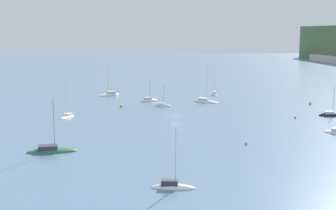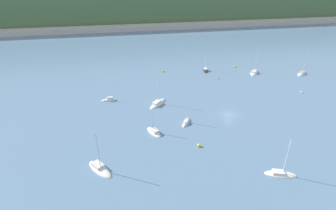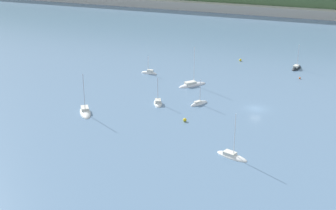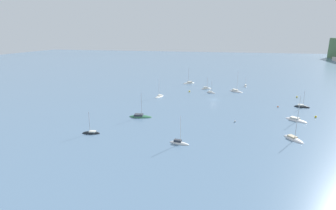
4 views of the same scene
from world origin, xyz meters
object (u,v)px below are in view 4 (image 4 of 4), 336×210
(mooring_buoy_3, at_px, (278,107))
(sailboat_2, at_px, (236,91))
(sailboat_3, at_px, (140,117))
(sailboat_10, at_px, (91,133))
(mooring_buoy_4, at_px, (235,121))
(sailboat_4, at_px, (302,107))
(sailboat_9, at_px, (179,143))
(sailboat_8, at_px, (293,139))
(sailboat_1, at_px, (189,83))
(sailboat_5, at_px, (296,120))
(mooring_buoy_1, at_px, (297,97))
(mooring_buoy_2, at_px, (316,117))
(sailboat_0, at_px, (211,93))
(sailboat_7, at_px, (245,86))
(sailboat_6, at_px, (206,89))
(mooring_buoy_0, at_px, (189,91))
(sailboat_11, at_px, (159,97))

(mooring_buoy_3, bearing_deg, sailboat_2, -148.19)
(sailboat_3, bearing_deg, sailboat_10, -123.13)
(mooring_buoy_3, relative_size, mooring_buoy_4, 0.88)
(sailboat_4, bearing_deg, sailboat_9, -119.49)
(sailboat_4, relative_size, sailboat_8, 0.89)
(sailboat_4, distance_m, sailboat_8, 38.42)
(sailboat_1, height_order, mooring_buoy_4, sailboat_1)
(sailboat_5, relative_size, mooring_buoy_1, 12.98)
(sailboat_1, relative_size, sailboat_10, 1.34)
(sailboat_1, xyz_separation_m, mooring_buoy_3, (42.78, 43.24, 0.13))
(sailboat_4, relative_size, mooring_buoy_2, 11.39)
(sailboat_0, relative_size, mooring_buoy_4, 12.23)
(sailboat_0, xyz_separation_m, sailboat_7, (-20.73, 17.95, 0.04))
(sailboat_1, bearing_deg, sailboat_2, 112.60)
(sailboat_9, bearing_deg, sailboat_5, 49.57)
(sailboat_0, distance_m, mooring_buoy_1, 40.17)
(mooring_buoy_2, bearing_deg, sailboat_2, -144.14)
(sailboat_2, height_order, sailboat_3, sailboat_2)
(sailboat_8, bearing_deg, sailboat_6, 170.53)
(mooring_buoy_0, bearing_deg, sailboat_6, 140.61)
(sailboat_8, height_order, sailboat_11, sailboat_11)
(sailboat_5, distance_m, mooring_buoy_0, 56.32)
(sailboat_0, height_order, mooring_buoy_2, sailboat_0)
(sailboat_0, distance_m, sailboat_8, 61.38)
(sailboat_3, distance_m, sailboat_9, 26.88)
(sailboat_0, bearing_deg, mooring_buoy_2, -6.31)
(sailboat_0, height_order, mooring_buoy_0, sailboat_0)
(sailboat_10, height_order, mooring_buoy_0, sailboat_10)
(sailboat_7, bearing_deg, sailboat_8, -175.11)
(mooring_buoy_0, xyz_separation_m, mooring_buoy_3, (19.96, 39.62, -0.14))
(sailboat_4, distance_m, mooring_buoy_1, 17.48)
(sailboat_9, relative_size, mooring_buoy_2, 12.09)
(sailboat_5, distance_m, mooring_buoy_3, 16.83)
(sailboat_10, bearing_deg, sailboat_2, -131.90)
(sailboat_10, bearing_deg, sailboat_7, -129.96)
(sailboat_10, relative_size, mooring_buoy_0, 9.80)
(sailboat_3, distance_m, sailboat_5, 54.83)
(sailboat_2, xyz_separation_m, sailboat_5, (42.60, 19.47, -0.02))
(sailboat_1, distance_m, sailboat_9, 88.32)
(sailboat_4, relative_size, mooring_buoy_1, 10.99)
(sailboat_1, relative_size, mooring_buoy_4, 17.92)
(sailboat_2, height_order, sailboat_7, sailboat_2)
(sailboat_9, bearing_deg, sailboat_1, 108.14)
(mooring_buoy_0, height_order, mooring_buoy_3, mooring_buoy_0)
(sailboat_8, xyz_separation_m, mooring_buoy_2, (-23.34, 12.35, 0.27))
(sailboat_9, bearing_deg, sailboat_3, 143.46)
(sailboat_6, distance_m, sailboat_8, 71.13)
(sailboat_1, height_order, sailboat_5, sailboat_1)
(sailboat_11, relative_size, mooring_buoy_2, 13.09)
(sailboat_4, xyz_separation_m, mooring_buoy_2, (13.50, 1.42, 0.26))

